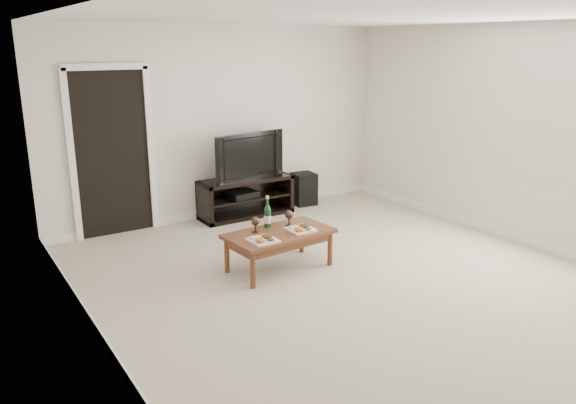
# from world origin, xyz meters

# --- Properties ---
(floor) EXTENTS (5.50, 5.50, 0.00)m
(floor) POSITION_xyz_m (0.00, 0.00, 0.00)
(floor) COLOR #C0B49B
(floor) RESTS_ON ground
(back_wall) EXTENTS (5.00, 0.04, 2.60)m
(back_wall) POSITION_xyz_m (0.00, 2.77, 1.30)
(back_wall) COLOR beige
(back_wall) RESTS_ON ground
(ceiling) EXTENTS (5.00, 5.50, 0.04)m
(ceiling) POSITION_xyz_m (0.00, 0.00, 2.62)
(ceiling) COLOR white
(ceiling) RESTS_ON back_wall
(doorway) EXTENTS (0.90, 0.02, 2.05)m
(doorway) POSITION_xyz_m (-1.55, 2.73, 1.02)
(doorway) COLOR black
(doorway) RESTS_ON ground
(media_console) EXTENTS (1.33, 0.45, 0.55)m
(media_console) POSITION_xyz_m (0.19, 2.50, 0.28)
(media_console) COLOR black
(media_console) RESTS_ON ground
(television) EXTENTS (1.14, 0.33, 0.65)m
(television) POSITION_xyz_m (0.19, 2.50, 0.87)
(television) COLOR black
(television) RESTS_ON media_console
(av_receiver) EXTENTS (0.43, 0.34, 0.08)m
(av_receiver) POSITION_xyz_m (0.13, 2.48, 0.33)
(av_receiver) COLOR black
(av_receiver) RESTS_ON media_console
(subwoofer) EXTENTS (0.36, 0.36, 0.48)m
(subwoofer) POSITION_xyz_m (1.22, 2.55, 0.24)
(subwoofer) COLOR black
(subwoofer) RESTS_ON ground
(coffee_table) EXTENTS (1.18, 0.70, 0.42)m
(coffee_table) POSITION_xyz_m (-0.44, 0.60, 0.21)
(coffee_table) COLOR brown
(coffee_table) RESTS_ON ground
(plate_left) EXTENTS (0.27, 0.27, 0.07)m
(plate_left) POSITION_xyz_m (-0.73, 0.44, 0.45)
(plate_left) COLOR white
(plate_left) RESTS_ON coffee_table
(plate_right) EXTENTS (0.27, 0.27, 0.07)m
(plate_right) POSITION_xyz_m (-0.22, 0.51, 0.45)
(plate_right) COLOR white
(plate_right) RESTS_ON coffee_table
(wine_bottle) EXTENTS (0.07, 0.07, 0.35)m
(wine_bottle) POSITION_xyz_m (-0.46, 0.81, 0.59)
(wine_bottle) COLOR #0E3517
(wine_bottle) RESTS_ON coffee_table
(goblet_left) EXTENTS (0.09, 0.09, 0.17)m
(goblet_left) POSITION_xyz_m (-0.66, 0.73, 0.51)
(goblet_left) COLOR #3A291F
(goblet_left) RESTS_ON coffee_table
(goblet_right) EXTENTS (0.09, 0.09, 0.17)m
(goblet_right) POSITION_xyz_m (-0.23, 0.74, 0.51)
(goblet_right) COLOR #3A291F
(goblet_right) RESTS_ON coffee_table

